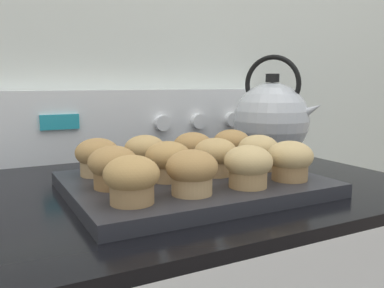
% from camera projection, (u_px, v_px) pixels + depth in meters
% --- Properties ---
extents(wall_back, '(8.00, 0.05, 2.40)m').
position_uv_depth(wall_back, '(121.00, 40.00, 1.01)').
color(wall_back, silver).
rests_on(wall_back, ground_plane).
extents(control_panel, '(0.76, 0.07, 0.16)m').
position_uv_depth(control_panel, '(131.00, 123.00, 0.99)').
color(control_panel, white).
rests_on(control_panel, stove_range).
extents(muffin_pan, '(0.40, 0.31, 0.02)m').
position_uv_depth(muffin_pan, '(192.00, 184.00, 0.68)').
color(muffin_pan, '#28282D').
rests_on(muffin_pan, stove_range).
extents(muffin_r0_c0, '(0.07, 0.07, 0.06)m').
position_uv_depth(muffin_r0_c0, '(132.00, 179.00, 0.53)').
color(muffin_r0_c0, '#A37A4C').
rests_on(muffin_r0_c0, muffin_pan).
extents(muffin_r0_c1, '(0.07, 0.07, 0.06)m').
position_uv_depth(muffin_r0_c1, '(192.00, 172.00, 0.57)').
color(muffin_r0_c1, tan).
rests_on(muffin_r0_c1, muffin_pan).
extents(muffin_r0_c2, '(0.07, 0.07, 0.06)m').
position_uv_depth(muffin_r0_c2, '(248.00, 166.00, 0.61)').
color(muffin_r0_c2, tan).
rests_on(muffin_r0_c2, muffin_pan).
extents(muffin_r0_c3, '(0.07, 0.07, 0.06)m').
position_uv_depth(muffin_r0_c3, '(290.00, 160.00, 0.66)').
color(muffin_r0_c3, '#A37A4C').
rests_on(muffin_r0_c3, muffin_pan).
extents(muffin_r1_c0, '(0.07, 0.07, 0.06)m').
position_uv_depth(muffin_r1_c0, '(113.00, 166.00, 0.61)').
color(muffin_r1_c0, olive).
rests_on(muffin_r1_c0, muffin_pan).
extents(muffin_r1_c1, '(0.07, 0.07, 0.06)m').
position_uv_depth(muffin_r1_c1, '(168.00, 160.00, 0.65)').
color(muffin_r1_c1, tan).
rests_on(muffin_r1_c1, muffin_pan).
extents(muffin_r1_c2, '(0.07, 0.07, 0.06)m').
position_uv_depth(muffin_r1_c2, '(215.00, 156.00, 0.69)').
color(muffin_r1_c2, tan).
rests_on(muffin_r1_c2, muffin_pan).
extents(muffin_r1_c3, '(0.07, 0.07, 0.06)m').
position_uv_depth(muffin_r1_c3, '(258.00, 152.00, 0.74)').
color(muffin_r1_c3, tan).
rests_on(muffin_r1_c3, muffin_pan).
extents(muffin_r2_c0, '(0.07, 0.07, 0.06)m').
position_uv_depth(muffin_r2_c0, '(97.00, 156.00, 0.69)').
color(muffin_r2_c0, tan).
rests_on(muffin_r2_c0, muffin_pan).
extents(muffin_r2_c1, '(0.07, 0.07, 0.06)m').
position_uv_depth(muffin_r2_c1, '(145.00, 152.00, 0.73)').
color(muffin_r2_c1, tan).
rests_on(muffin_r2_c1, muffin_pan).
extents(muffin_r2_c2, '(0.07, 0.07, 0.06)m').
position_uv_depth(muffin_r2_c2, '(193.00, 149.00, 0.77)').
color(muffin_r2_c2, tan).
rests_on(muffin_r2_c2, muffin_pan).
extents(muffin_r2_c3, '(0.07, 0.07, 0.06)m').
position_uv_depth(muffin_r2_c3, '(232.00, 145.00, 0.82)').
color(muffin_r2_c3, olive).
rests_on(muffin_r2_c3, muffin_pan).
extents(tea_kettle, '(0.18, 0.21, 0.24)m').
position_uv_depth(tea_kettle, '(272.00, 119.00, 0.97)').
color(tea_kettle, silver).
rests_on(tea_kettle, stove_range).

